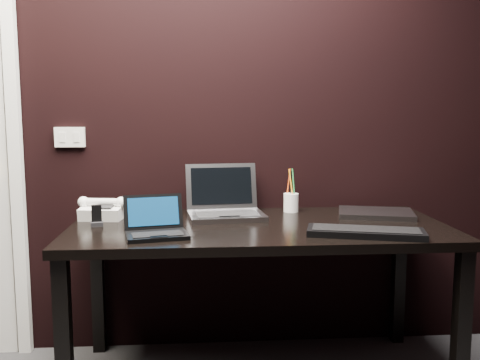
{
  "coord_description": "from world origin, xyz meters",
  "views": [
    {
      "loc": [
        0.04,
        -0.97,
        1.25
      ],
      "look_at": [
        0.21,
        1.35,
        0.95
      ],
      "focal_mm": 40.0,
      "sensor_mm": 36.0,
      "label": 1
    }
  ],
  "objects": [
    {
      "name": "closed_laptop",
      "position": [
        0.9,
        1.55,
        0.75
      ],
      "size": [
        0.41,
        0.34,
        0.02
      ],
      "color": "gray",
      "rests_on": "desk"
    },
    {
      "name": "netbook",
      "position": [
        -0.15,
        1.21,
        0.77
      ],
      "size": [
        0.29,
        0.27,
        0.16
      ],
      "color": "black",
      "rests_on": "desk"
    },
    {
      "name": "wall_switch",
      "position": [
        -0.62,
        1.79,
        1.12
      ],
      "size": [
        0.15,
        0.02,
        0.1
      ],
      "color": "silver",
      "rests_on": "wall_back"
    },
    {
      "name": "pen_cup",
      "position": [
        0.5,
        1.69,
        0.79
      ],
      "size": [
        0.09,
        0.09,
        0.22
      ],
      "color": "white",
      "rests_on": "desk"
    },
    {
      "name": "mobile_phone",
      "position": [
        -0.43,
        1.42,
        0.78
      ],
      "size": [
        0.06,
        0.05,
        0.09
      ],
      "color": "black",
      "rests_on": "desk"
    },
    {
      "name": "wall_back",
      "position": [
        0.0,
        1.8,
        1.3
      ],
      "size": [
        4.0,
        0.0,
        4.0
      ],
      "primitive_type": "plane",
      "rotation": [
        1.57,
        0.0,
        0.0
      ],
      "color": "black",
      "rests_on": "ground"
    },
    {
      "name": "ext_keyboard",
      "position": [
        0.72,
        1.15,
        0.75
      ],
      "size": [
        0.5,
        0.28,
        0.03
      ],
      "color": "black",
      "rests_on": "desk"
    },
    {
      "name": "desk_phone",
      "position": [
        -0.43,
        1.58,
        0.78
      ],
      "size": [
        0.24,
        0.2,
        0.12
      ],
      "color": "white",
      "rests_on": "desk"
    },
    {
      "name": "desk",
      "position": [
        0.3,
        1.4,
        0.66
      ],
      "size": [
        1.7,
        0.8,
        0.74
      ],
      "color": "black",
      "rests_on": "ground"
    },
    {
      "name": "silver_laptop",
      "position": [
        0.15,
        1.58,
        0.79
      ],
      "size": [
        0.39,
        0.36,
        0.25
      ],
      "color": "#9D9DA2",
      "rests_on": "desk"
    }
  ]
}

